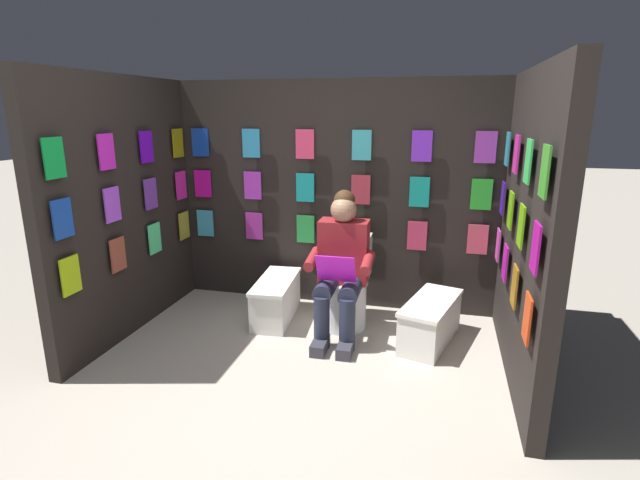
{
  "coord_description": "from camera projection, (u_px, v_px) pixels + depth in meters",
  "views": [
    {
      "loc": [
        -0.94,
        2.4,
        1.8
      ],
      "look_at": [
        -0.08,
        -1.03,
        0.85
      ],
      "focal_mm": 27.11,
      "sensor_mm": 36.0,
      "label": 1
    }
  ],
  "objects": [
    {
      "name": "ground_plane",
      "position": [
        266.0,
        416.0,
        2.94
      ],
      "size": [
        30.0,
        30.0,
        0.0
      ],
      "primitive_type": "plane",
      "color": "#B2A899"
    },
    {
      "name": "display_wall_back",
      "position": [
        334.0,
        196.0,
        4.47
      ],
      "size": [
        3.05,
        0.14,
        2.07
      ],
      "color": "black",
      "rests_on": "ground"
    },
    {
      "name": "display_wall_left",
      "position": [
        528.0,
        230.0,
        3.19
      ],
      "size": [
        0.14,
        1.87,
        2.07
      ],
      "color": "black",
      "rests_on": "ground"
    },
    {
      "name": "display_wall_right",
      "position": [
        125.0,
        208.0,
        3.9
      ],
      "size": [
        0.14,
        1.87,
        2.07
      ],
      "color": "black",
      "rests_on": "ground"
    },
    {
      "name": "toilet",
      "position": [
        345.0,
        288.0,
        4.15
      ],
      "size": [
        0.41,
        0.56,
        0.77
      ],
      "rotation": [
        0.0,
        0.0,
        0.02
      ],
      "color": "white",
      "rests_on": "ground"
    },
    {
      "name": "person_reading",
      "position": [
        341.0,
        265.0,
        3.87
      ],
      "size": [
        0.53,
        0.69,
        1.19
      ],
      "rotation": [
        0.0,
        0.0,
        0.02
      ],
      "color": "maroon",
      "rests_on": "ground"
    },
    {
      "name": "comic_longbox_near",
      "position": [
        276.0,
        299.0,
        4.29
      ],
      "size": [
        0.36,
        0.78,
        0.36
      ],
      "rotation": [
        0.0,
        0.0,
        0.08
      ],
      "color": "white",
      "rests_on": "ground"
    },
    {
      "name": "comic_longbox_far",
      "position": [
        430.0,
        321.0,
        3.84
      ],
      "size": [
        0.51,
        0.81,
        0.36
      ],
      "rotation": [
        0.0,
        0.0,
        -0.27
      ],
      "color": "white",
      "rests_on": "ground"
    }
  ]
}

